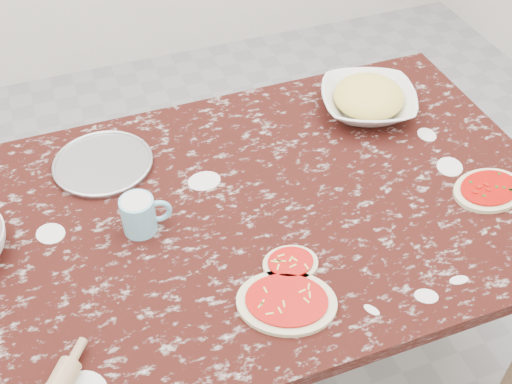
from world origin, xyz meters
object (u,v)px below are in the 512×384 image
object	(u,v)px
worktable	(256,227)
flour_mug	(140,214)
pizza_tray	(103,164)
cheese_bowl	(368,102)

from	to	relation	value
worktable	flour_mug	distance (m)	0.33
worktable	pizza_tray	xyz separation A→B (m)	(-0.35, 0.30, 0.09)
pizza_tray	cheese_bowl	size ratio (longest dim) A/B	0.95
worktable	flour_mug	size ratio (longest dim) A/B	12.53
pizza_tray	flour_mug	xyz separation A→B (m)	(0.05, -0.27, 0.05)
cheese_bowl	pizza_tray	bearing A→B (deg)	177.73
worktable	pizza_tray	world-z (taller)	pizza_tray
cheese_bowl	flour_mug	world-z (taller)	flour_mug
pizza_tray	flour_mug	size ratio (longest dim) A/B	2.13
pizza_tray	cheese_bowl	bearing A→B (deg)	-2.27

